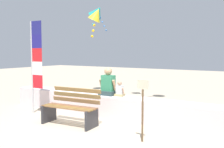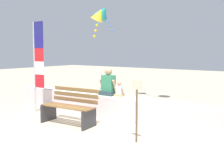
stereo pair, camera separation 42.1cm
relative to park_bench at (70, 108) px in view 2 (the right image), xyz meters
The scene contains 10 objects.
ground_plane 0.56m from the park_bench, 10.29° to the left, with size 40.00×40.00×0.00m, color #B7A78E.
seawall_ledge 1.27m from the park_bench, 72.31° to the left, with size 6.98×0.60×0.58m, color silver.
park_bench is the anchor object (origin of this frame).
person_adult 1.35m from the park_bench, 77.13° to the left, with size 0.51×0.37×0.78m.
person_child 1.44m from the park_bench, 62.00° to the left, with size 0.27×0.20×0.42m.
flag_banner 2.03m from the park_bench, 168.68° to the left, with size 0.44×0.05×2.66m.
kite_teal 5.76m from the park_bench, 118.08° to the left, with size 0.78×0.65×0.95m.
kite_yellow 3.45m from the park_bench, 110.14° to the left, with size 0.65×0.70×1.03m.
kite_blue 5.97m from the park_bench, 117.87° to the left, with size 0.62×0.49×1.00m.
sign_post 2.07m from the park_bench, ahead, with size 0.24×0.05×1.25m.
Camera 2 is at (4.24, -4.64, 1.81)m, focal length 41.94 mm.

